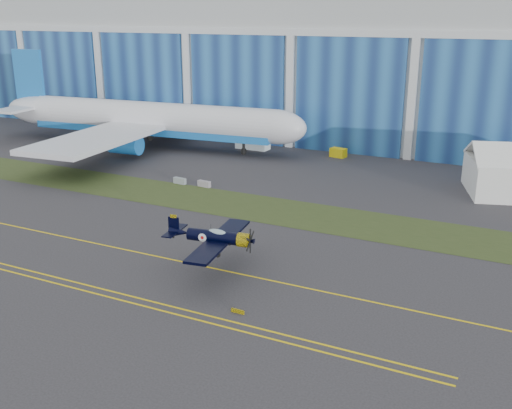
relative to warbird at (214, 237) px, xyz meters
The scene contains 13 objects.
ground 17.46m from the warbird, 160.39° to the left, with size 260.00×260.00×0.00m, color #373439.
grass_median 25.71m from the warbird, 129.18° to the left, with size 260.00×10.00×0.02m, color #475128.
hangar 79.96m from the warbird, 101.72° to the left, with size 220.00×45.70×30.00m.
taxiway_centreline 16.51m from the warbird, behind, with size 200.00×0.20×0.02m, color yellow.
edge_line_near 18.68m from the warbird, 151.38° to the right, with size 80.00×0.20×0.02m, color yellow.
edge_line_far 18.23m from the warbird, 154.20° to the right, with size 80.00×0.20×0.02m, color yellow.
guard_board_right 9.31m from the warbird, 46.63° to the right, with size 1.20×0.15×0.35m, color yellow.
warbird is the anchor object (origin of this frame).
jetliner 59.55m from the warbird, 131.81° to the left, with size 72.49×63.27×23.51m.
shipping_container 54.85m from the warbird, 112.98° to the left, with size 6.11×2.45×2.65m, color white.
tug 51.60m from the warbird, 95.79° to the left, with size 2.65×1.66×1.55m, color yellow.
barrier_a 32.18m from the warbird, 129.43° to the left, with size 2.00×0.60×0.90m, color gray.
barrier_b 29.96m from the warbird, 123.17° to the left, with size 2.00×0.60×0.90m, color gray.
Camera 1 is at (43.41, -51.40, 24.03)m, focal length 42.00 mm.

